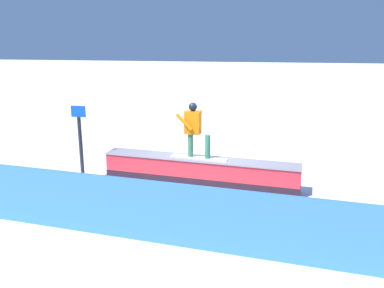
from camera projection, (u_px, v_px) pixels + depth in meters
ground_plane at (199, 185)px, 10.69m from camera, size 120.00×120.00×0.00m
grind_box at (199, 173)px, 10.60m from camera, size 5.26×1.15×0.76m
snowboarder at (194, 128)px, 10.35m from camera, size 1.56×0.51×1.46m
safety_fence at (169, 214)px, 7.43m from camera, size 13.34×1.45×1.25m
trail_marker at (80, 141)px, 10.81m from camera, size 0.40×0.10×2.07m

